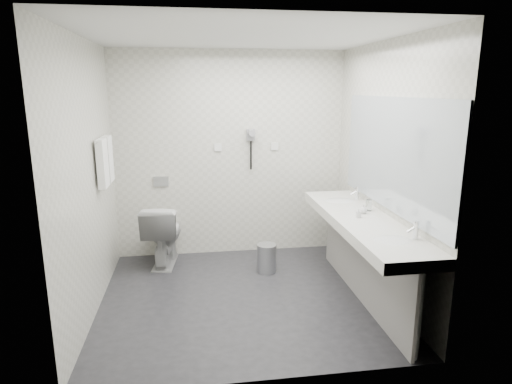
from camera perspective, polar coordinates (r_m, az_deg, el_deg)
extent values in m
plane|color=#232227|center=(4.53, -1.65, -13.56)|extent=(2.80, 2.80, 0.00)
plane|color=silver|center=(4.06, -1.90, 19.74)|extent=(2.80, 2.80, 0.00)
plane|color=beige|center=(5.39, -3.37, 4.82)|extent=(2.80, 0.00, 2.80)
plane|color=beige|center=(2.86, 1.26, -2.84)|extent=(2.80, 0.00, 2.80)
plane|color=beige|center=(4.19, -21.13, 1.48)|extent=(0.00, 2.60, 2.60)
plane|color=beige|center=(4.49, 16.29, 2.58)|extent=(0.00, 2.60, 2.60)
cube|color=silver|center=(4.31, 13.66, -3.86)|extent=(0.55, 2.20, 0.10)
cube|color=gray|center=(4.46, 13.66, -9.07)|extent=(0.03, 2.15, 0.75)
cylinder|color=silver|center=(3.63, 20.40, -15.01)|extent=(0.06, 0.06, 0.75)
cylinder|color=silver|center=(5.39, 9.86, -4.95)|extent=(0.06, 0.06, 0.75)
cube|color=#B2BCC6|center=(4.28, 17.38, 4.71)|extent=(0.02, 2.20, 1.05)
ellipsoid|color=silver|center=(3.74, 17.38, -6.22)|extent=(0.40, 0.31, 0.05)
ellipsoid|color=silver|center=(4.89, 10.87, -1.26)|extent=(0.40, 0.31, 0.05)
cylinder|color=silver|center=(3.80, 20.14, -4.70)|extent=(0.04, 0.04, 0.15)
cylinder|color=silver|center=(4.93, 13.05, -0.16)|extent=(0.04, 0.04, 0.15)
imported|color=beige|center=(4.27, 13.24, -2.67)|extent=(0.04, 0.04, 0.09)
imported|color=beige|center=(4.42, 13.84, -2.16)|extent=(0.08, 0.08, 0.09)
cylinder|color=silver|center=(4.53, 14.49, -1.68)|extent=(0.08, 0.08, 0.11)
imported|color=silver|center=(5.31, -12.01, -5.36)|extent=(0.50, 0.77, 0.74)
cube|color=#B2B5BA|center=(5.42, -12.30, 1.36)|extent=(0.18, 0.02, 0.12)
cylinder|color=#B2B5BA|center=(5.04, 1.40, -8.69)|extent=(0.25, 0.25, 0.31)
cylinder|color=#B2B5BA|center=(4.98, 1.41, -6.94)|extent=(0.22, 0.22, 0.02)
cylinder|color=silver|center=(4.67, -19.41, 6.48)|extent=(0.02, 0.62, 0.02)
cube|color=white|center=(4.56, -19.39, 3.54)|extent=(0.07, 0.24, 0.48)
cube|color=white|center=(4.83, -18.79, 4.10)|extent=(0.07, 0.24, 0.48)
cube|color=gray|center=(5.36, -0.69, 7.48)|extent=(0.10, 0.04, 0.14)
cylinder|color=gray|center=(5.28, -0.59, 7.73)|extent=(0.08, 0.14, 0.08)
cylinder|color=black|center=(5.37, -0.66, 4.81)|extent=(0.02, 0.02, 0.35)
cube|color=silver|center=(5.35, -4.98, 5.81)|extent=(0.09, 0.02, 0.09)
cube|color=silver|center=(5.44, 2.44, 5.97)|extent=(0.09, 0.02, 0.09)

